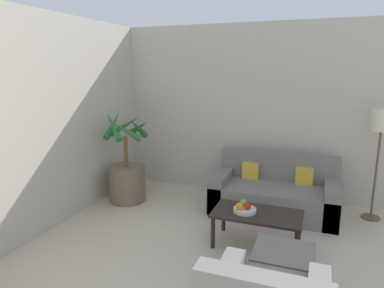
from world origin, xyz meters
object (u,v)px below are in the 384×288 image
fruit_bowl (245,210)px  apple_green (243,203)px  coffee_table (257,217)px  sofa_loveseat (274,194)px  floor_lamp (381,128)px  apple_red (248,206)px  potted_palm (127,174)px  ottoman (283,271)px  orange_fruit (239,206)px

fruit_bowl → apple_green: bearing=120.3°
coffee_table → sofa_loveseat: bearing=87.0°
coffee_table → apple_green: apple_green is taller
floor_lamp → fruit_bowl: bearing=-138.4°
sofa_loveseat → apple_red: bearing=-98.2°
potted_palm → fruit_bowl: potted_palm is taller
floor_lamp → apple_green: 2.12m
apple_green → apple_red: bearing=-44.6°
floor_lamp → apple_red: (-1.45, -1.33, -0.78)m
potted_palm → ottoman: bearing=-29.7°
fruit_bowl → orange_fruit: bearing=-132.9°
floor_lamp → fruit_bowl: size_ratio=5.76×
potted_palm → sofa_loveseat: bearing=10.2°
fruit_bowl → apple_red: 0.07m
potted_palm → sofa_loveseat: potted_palm is taller
orange_fruit → ottoman: orange_fruit is taller
fruit_bowl → potted_palm: bearing=160.3°
potted_palm → apple_green: potted_palm is taller
floor_lamp → coffee_table: size_ratio=1.50×
fruit_bowl → ottoman: size_ratio=0.48×
orange_fruit → floor_lamp: bearing=41.8°
potted_palm → orange_fruit: (1.94, -0.76, 0.07)m
fruit_bowl → apple_green: size_ratio=3.14×
potted_palm → apple_green: 2.06m
apple_green → ottoman: size_ratio=0.15×
orange_fruit → ottoman: 0.92m
apple_green → orange_fruit: (-0.02, -0.11, -0.00)m
potted_palm → apple_red: bearing=-19.7°
potted_palm → apple_green: size_ratio=17.07×
orange_fruit → fruit_bowl: bearing=47.1°
sofa_loveseat → apple_green: sofa_loveseat is taller
sofa_loveseat → floor_lamp: size_ratio=1.14×
floor_lamp → fruit_bowl: 2.16m
sofa_loveseat → coffee_table: (-0.06, -1.07, 0.09)m
coffee_table → orange_fruit: 0.25m
orange_fruit → apple_green: bearing=80.6°
fruit_bowl → apple_green: 0.09m
coffee_table → fruit_bowl: 0.16m
potted_palm → fruit_bowl: 2.11m
orange_fruit → ottoman: size_ratio=0.15×
potted_palm → coffee_table: (2.13, -0.68, -0.07)m
sofa_loveseat → ottoman: sofa_loveseat is taller
coffee_table → ottoman: size_ratio=1.86×
apple_green → orange_fruit: size_ratio=1.03×
potted_palm → coffee_table: bearing=-17.7°
floor_lamp → sofa_loveseat: bearing=-170.5°
potted_palm → apple_red: 2.15m
orange_fruit → ottoman: (0.57, -0.66, -0.29)m
sofa_loveseat → fruit_bowl: (-0.20, -1.10, 0.17)m
floor_lamp → apple_red: size_ratio=20.36×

